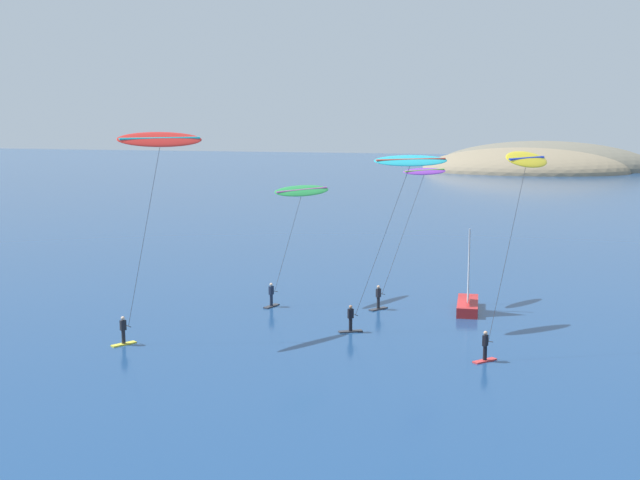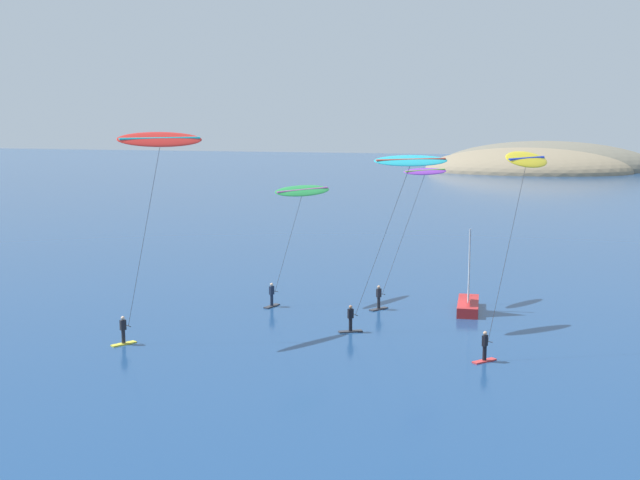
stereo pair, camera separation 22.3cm
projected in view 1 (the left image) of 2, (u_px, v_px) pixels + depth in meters
name	position (u px, v px, depth m)	size (l,w,h in m)	color
headland_island	(534.00, 170.00, 214.16)	(60.50, 47.31, 15.40)	#84755B
sailboat_near	(468.00, 301.00, 55.75)	(1.95, 5.96, 5.70)	#B22323
kitesurfer_purple	(420.00, 185.00, 57.44)	(4.54, 7.00, 9.73)	#2D2D33
kitesurfer_cyan	(407.00, 173.00, 50.26)	(6.21, 5.94, 10.97)	#2D2D33
kitesurfer_green	(300.00, 199.00, 58.00)	(3.40, 6.76, 8.44)	#2D2D33
kitesurfer_yellow	(524.00, 175.00, 45.32)	(3.73, 6.97, 11.39)	red
kitesurfer_red	(158.00, 153.00, 47.35)	(3.92, 6.21, 12.46)	yellow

